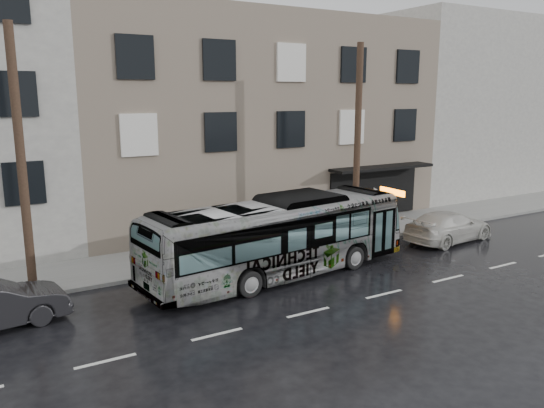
{
  "coord_description": "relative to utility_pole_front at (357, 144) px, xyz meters",
  "views": [
    {
      "loc": [
        -9.0,
        -15.77,
        6.86
      ],
      "look_at": [
        1.53,
        2.5,
        2.52
      ],
      "focal_mm": 35.0,
      "sensor_mm": 36.0,
      "label": 1
    }
  ],
  "objects": [
    {
      "name": "utility_pole_rear",
      "position": [
        -14.0,
        0.0,
        0.0
      ],
      "size": [
        0.3,
        0.3,
        9.0
      ],
      "primitive_type": "cylinder",
      "color": "#453022",
      "rests_on": "sidewalk"
    },
    {
      "name": "building_taupe",
      "position": [
        -1.5,
        9.4,
        0.85
      ],
      "size": [
        20.0,
        12.0,
        11.0
      ],
      "primitive_type": "cube",
      "color": "#7A6F5E",
      "rests_on": "ground"
    },
    {
      "name": "sidewalk",
      "position": [
        -6.5,
        1.6,
        -4.58
      ],
      "size": [
        90.0,
        3.6,
        0.15
      ],
      "primitive_type": "cube",
      "color": "gray",
      "rests_on": "ground"
    },
    {
      "name": "building_filler",
      "position": [
        17.5,
        9.4,
        1.35
      ],
      "size": [
        18.0,
        12.0,
        12.0
      ],
      "primitive_type": "cube",
      "color": "#B8B6AD",
      "rests_on": "ground"
    },
    {
      "name": "bus",
      "position": [
        -5.53,
        -2.28,
        -3.11
      ],
      "size": [
        11.27,
        3.84,
        3.08
      ],
      "primitive_type": "imported",
      "rotation": [
        0.0,
        0.0,
        1.69
      ],
      "color": "#B2B2B2",
      "rests_on": "ground"
    },
    {
      "name": "white_sedan",
      "position": [
        4.04,
        -2.04,
        -3.93
      ],
      "size": [
        5.18,
        2.57,
        1.45
      ],
      "primitive_type": "imported",
      "rotation": [
        0.0,
        0.0,
        1.68
      ],
      "color": "#B6B5AE",
      "rests_on": "ground"
    },
    {
      "name": "ground",
      "position": [
        -6.5,
        -3.3,
        -4.65
      ],
      "size": [
        120.0,
        120.0,
        0.0
      ],
      "primitive_type": "plane",
      "color": "black",
      "rests_on": "ground"
    },
    {
      "name": "utility_pole_front",
      "position": [
        0.0,
        0.0,
        0.0
      ],
      "size": [
        0.3,
        0.3,
        9.0
      ],
      "primitive_type": "cylinder",
      "color": "#453022",
      "rests_on": "sidewalk"
    },
    {
      "name": "sign_post",
      "position": [
        1.1,
        0.0,
        -3.3
      ],
      "size": [
        0.06,
        0.06,
        2.4
      ],
      "primitive_type": "cylinder",
      "color": "slate",
      "rests_on": "sidewalk"
    }
  ]
}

